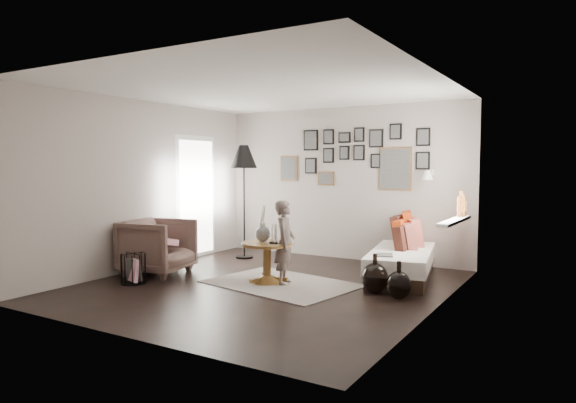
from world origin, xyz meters
The scene contains 23 objects.
ground centered at (0.00, 0.00, 0.00)m, with size 4.80×4.80×0.00m, color black.
wall_back centered at (0.00, 2.40, 1.30)m, with size 4.50×4.50×0.00m, color #A3978F.
wall_front centered at (0.00, -2.40, 1.30)m, with size 4.50×4.50×0.00m, color #A3978F.
wall_left centered at (-2.25, 0.00, 1.30)m, with size 4.80×4.80×0.00m, color #A3978F.
wall_right centered at (2.25, 0.00, 1.30)m, with size 4.80×4.80×0.00m, color #A3978F.
ceiling centered at (0.00, 0.00, 2.60)m, with size 4.80×4.80×0.00m, color white.
door_left centered at (-2.23, 1.20, 1.05)m, with size 0.00×2.14×2.14m.
window_right centered at (2.18, 1.34, 0.93)m, with size 0.15×1.32×1.30m.
gallery_wall centered at (0.29, 2.38, 1.74)m, with size 2.74×0.03×1.08m.
wall_sconce centered at (1.55, 2.13, 1.46)m, with size 0.18×0.36×0.16m.
rug centered at (0.13, 0.19, 0.01)m, with size 1.92×1.35×0.01m, color beige.
pedestal_table centered at (-0.08, 0.16, 0.26)m, with size 0.70×0.70×0.55m.
vase centered at (-0.16, 0.18, 0.71)m, with size 0.20×0.20×0.50m.
candles centered at (0.03, 0.16, 0.68)m, with size 0.12×0.12×0.26m.
daybed centered at (1.44, 1.40, 0.29)m, with size 1.15×1.97×0.90m.
magazine_on_daybed centered at (1.38, 0.76, 0.42)m, with size 0.20×0.28×0.01m, color black.
armchair centered at (-1.79, -0.18, 0.41)m, with size 0.87×0.90×0.82m, color brown.
armchair_cushion centered at (-1.76, -0.13, 0.48)m, with size 0.37×0.37×0.09m, color silver.
floor_lamp centered at (-1.45, 1.54, 1.68)m, with size 0.46×0.46×1.95m.
magazine_basket centered at (-1.62, -0.81, 0.20)m, with size 0.39×0.39×0.41m.
demijohn_large centered at (1.40, 0.36, 0.19)m, with size 0.33×0.33×0.50m.
demijohn_small centered at (1.75, 0.24, 0.17)m, with size 0.30×0.30×0.46m.
child centered at (0.18, 0.20, 0.57)m, with size 0.41×0.27×1.14m, color brown.
Camera 1 is at (3.71, -5.65, 1.60)m, focal length 32.00 mm.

